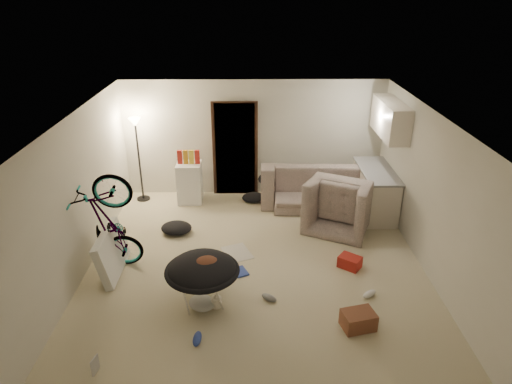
{
  "coord_description": "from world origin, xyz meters",
  "views": [
    {
      "loc": [
        -0.08,
        -6.31,
        4.27
      ],
      "look_at": [
        0.02,
        0.6,
        1.1
      ],
      "focal_mm": 32.0,
      "sensor_mm": 36.0,
      "label": 1
    }
  ],
  "objects_px": {
    "tv_box": "(112,252)",
    "drink_case_b": "(350,262)",
    "drink_case_a": "(358,320)",
    "sofa": "(316,188)",
    "armchair": "(342,207)",
    "juicer": "(216,301)",
    "mini_fridge": "(190,183)",
    "floor_lamp": "(137,142)",
    "kitchen_counter": "(375,192)",
    "bicycle": "(112,244)",
    "saucer_chair": "(203,276)"
  },
  "relations": [
    {
      "from": "saucer_chair",
      "to": "sofa",
      "type": "bearing_deg",
      "value": 57.97
    },
    {
      "from": "bicycle",
      "to": "kitchen_counter",
      "type": "bearing_deg",
      "value": -67.39
    },
    {
      "from": "drink_case_b",
      "to": "juicer",
      "type": "distance_m",
      "value": 2.34
    },
    {
      "from": "armchair",
      "to": "drink_case_a",
      "type": "xyz_separation_m",
      "value": [
        -0.31,
        -2.93,
        -0.25
      ]
    },
    {
      "from": "armchair",
      "to": "tv_box",
      "type": "bearing_deg",
      "value": 47.47
    },
    {
      "from": "drink_case_b",
      "to": "mini_fridge",
      "type": "bearing_deg",
      "value": 175.86
    },
    {
      "from": "sofa",
      "to": "armchair",
      "type": "xyz_separation_m",
      "value": [
        0.37,
        -0.98,
        0.04
      ]
    },
    {
      "from": "kitchen_counter",
      "to": "mini_fridge",
      "type": "bearing_deg",
      "value": 171.75
    },
    {
      "from": "armchair",
      "to": "drink_case_b",
      "type": "relative_size",
      "value": 3.39
    },
    {
      "from": "mini_fridge",
      "to": "drink_case_b",
      "type": "bearing_deg",
      "value": -42.33
    },
    {
      "from": "bicycle",
      "to": "drink_case_b",
      "type": "bearing_deg",
      "value": -90.46
    },
    {
      "from": "sofa",
      "to": "saucer_chair",
      "type": "xyz_separation_m",
      "value": [
        -2.08,
        -3.33,
        0.11
      ]
    },
    {
      "from": "armchair",
      "to": "drink_case_a",
      "type": "relative_size",
      "value": 2.69
    },
    {
      "from": "floor_lamp",
      "to": "mini_fridge",
      "type": "relative_size",
      "value": 2.1
    },
    {
      "from": "drink_case_a",
      "to": "tv_box",
      "type": "bearing_deg",
      "value": 145.66
    },
    {
      "from": "floor_lamp",
      "to": "armchair",
      "type": "relative_size",
      "value": 1.56
    },
    {
      "from": "sofa",
      "to": "armchair",
      "type": "relative_size",
      "value": 2.01
    },
    {
      "from": "floor_lamp",
      "to": "mini_fridge",
      "type": "distance_m",
      "value": 1.36
    },
    {
      "from": "saucer_chair",
      "to": "tv_box",
      "type": "relative_size",
      "value": 0.98
    },
    {
      "from": "drink_case_a",
      "to": "drink_case_b",
      "type": "height_order",
      "value": "drink_case_a"
    },
    {
      "from": "floor_lamp",
      "to": "saucer_chair",
      "type": "height_order",
      "value": "floor_lamp"
    },
    {
      "from": "kitchen_counter",
      "to": "tv_box",
      "type": "relative_size",
      "value": 1.38
    },
    {
      "from": "kitchen_counter",
      "to": "bicycle",
      "type": "distance_m",
      "value": 5.13
    },
    {
      "from": "armchair",
      "to": "bicycle",
      "type": "height_order",
      "value": "bicycle"
    },
    {
      "from": "drink_case_a",
      "to": "juicer",
      "type": "height_order",
      "value": "drink_case_a"
    },
    {
      "from": "mini_fridge",
      "to": "drink_case_b",
      "type": "height_order",
      "value": "mini_fridge"
    },
    {
      "from": "mini_fridge",
      "to": "saucer_chair",
      "type": "height_order",
      "value": "mini_fridge"
    },
    {
      "from": "sofa",
      "to": "juicer",
      "type": "height_order",
      "value": "sofa"
    },
    {
      "from": "sofa",
      "to": "drink_case_a",
      "type": "bearing_deg",
      "value": 92.61
    },
    {
      "from": "juicer",
      "to": "drink_case_b",
      "type": "bearing_deg",
      "value": 24.62
    },
    {
      "from": "sofa",
      "to": "armchair",
      "type": "bearing_deg",
      "value": 112.62
    },
    {
      "from": "sofa",
      "to": "drink_case_b",
      "type": "bearing_deg",
      "value": 97.26
    },
    {
      "from": "juicer",
      "to": "drink_case_a",
      "type": "bearing_deg",
      "value": -13.56
    },
    {
      "from": "tv_box",
      "to": "drink_case_a",
      "type": "height_order",
      "value": "tv_box"
    },
    {
      "from": "sofa",
      "to": "drink_case_a",
      "type": "xyz_separation_m",
      "value": [
        0.06,
        -3.9,
        -0.22
      ]
    },
    {
      "from": "floor_lamp",
      "to": "juicer",
      "type": "bearing_deg",
      "value": -63.38
    },
    {
      "from": "tv_box",
      "to": "drink_case_b",
      "type": "distance_m",
      "value": 3.86
    },
    {
      "from": "armchair",
      "to": "mini_fridge",
      "type": "relative_size",
      "value": 1.34
    },
    {
      "from": "floor_lamp",
      "to": "kitchen_counter",
      "type": "xyz_separation_m",
      "value": [
        4.83,
        -0.65,
        -0.87
      ]
    },
    {
      "from": "juicer",
      "to": "saucer_chair",
      "type": "bearing_deg",
      "value": 151.54
    },
    {
      "from": "sofa",
      "to": "drink_case_a",
      "type": "height_order",
      "value": "sofa"
    },
    {
      "from": "drink_case_b",
      "to": "tv_box",
      "type": "bearing_deg",
      "value": -141.85
    },
    {
      "from": "saucer_chair",
      "to": "bicycle",
      "type": "bearing_deg",
      "value": 149.98
    },
    {
      "from": "mini_fridge",
      "to": "tv_box",
      "type": "height_order",
      "value": "mini_fridge"
    },
    {
      "from": "juicer",
      "to": "kitchen_counter",
      "type": "bearing_deg",
      "value": 44.77
    },
    {
      "from": "floor_lamp",
      "to": "tv_box",
      "type": "xyz_separation_m",
      "value": [
        0.1,
        -2.72,
        -0.95
      ]
    },
    {
      "from": "sofa",
      "to": "mini_fridge",
      "type": "height_order",
      "value": "mini_fridge"
    },
    {
      "from": "armchair",
      "to": "bicycle",
      "type": "bearing_deg",
      "value": 46.49
    },
    {
      "from": "sofa",
      "to": "juicer",
      "type": "xyz_separation_m",
      "value": [
        -1.89,
        -3.43,
        -0.25
      ]
    },
    {
      "from": "mini_fridge",
      "to": "sofa",
      "type": "bearing_deg",
      "value": -3.16
    }
  ]
}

